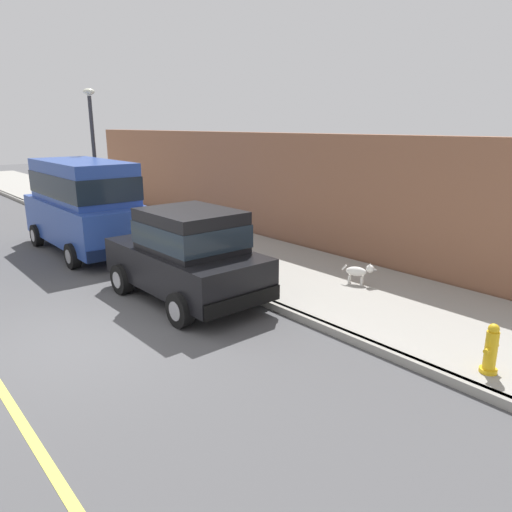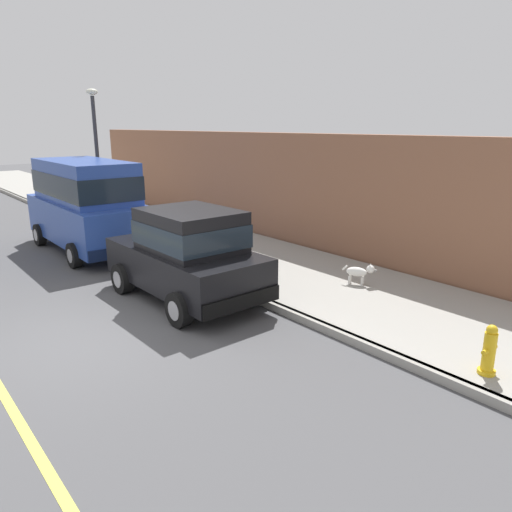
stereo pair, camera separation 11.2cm
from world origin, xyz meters
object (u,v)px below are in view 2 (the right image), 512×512
car_black_hatchback (187,254)px  street_lamp (96,142)px  car_blue_van (86,201)px  dog_white (360,272)px  fire_hydrant (489,351)px

car_black_hatchback → street_lamp: bearing=80.1°
car_blue_van → dog_white: bearing=-66.1°
car_black_hatchback → street_lamp: 7.97m
car_black_hatchback → dog_white: 3.67m
fire_hydrant → dog_white: bearing=64.7°
car_black_hatchback → dog_white: size_ratio=5.52×
car_black_hatchback → fire_hydrant: (1.43, -5.43, -0.50)m
street_lamp → car_blue_van: bearing=-119.8°
car_black_hatchback → dog_white: (3.12, -1.86, -0.55)m
car_black_hatchback → street_lamp: street_lamp is taller
fire_hydrant → street_lamp: size_ratio=0.16×
fire_hydrant → car_blue_van: bearing=97.8°
dog_white → street_lamp: (-1.79, 9.48, 2.48)m
car_blue_van → dog_white: size_ratio=7.11×
car_black_hatchback → fire_hydrant: car_black_hatchback is taller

